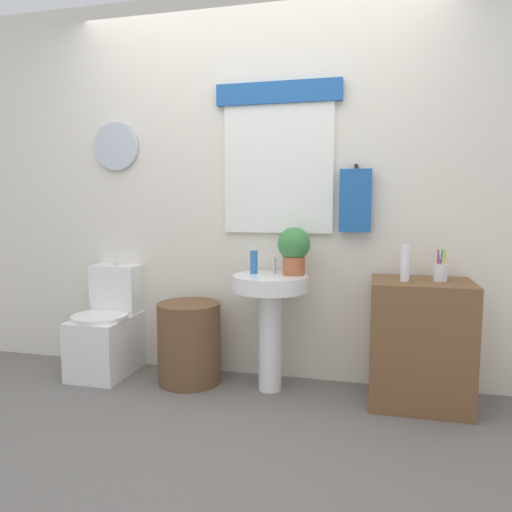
{
  "coord_description": "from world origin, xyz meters",
  "views": [
    {
      "loc": [
        0.79,
        -2.07,
        1.21
      ],
      "look_at": [
        0.08,
        0.8,
        0.88
      ],
      "focal_mm": 33.43,
      "sensor_mm": 36.0,
      "label": 1
    }
  ],
  "objects_px": {
    "pedestal_sink": "(270,306)",
    "soap_bottle": "(254,262)",
    "toilet": "(108,332)",
    "potted_plant": "(294,248)",
    "lotion_bottle": "(405,263)",
    "wooden_cabinet": "(420,343)",
    "laundry_hamper": "(189,343)",
    "toothbrush_cup": "(441,272)"
  },
  "relations": [
    {
      "from": "pedestal_sink",
      "to": "soap_bottle",
      "type": "xyz_separation_m",
      "value": [
        -0.12,
        0.05,
        0.27
      ]
    },
    {
      "from": "pedestal_sink",
      "to": "toilet",
      "type": "bearing_deg",
      "value": 178.37
    },
    {
      "from": "potted_plant",
      "to": "lotion_bottle",
      "type": "height_order",
      "value": "potted_plant"
    },
    {
      "from": "wooden_cabinet",
      "to": "potted_plant",
      "type": "distance_m",
      "value": 0.95
    },
    {
      "from": "potted_plant",
      "to": "laundry_hamper",
      "type": "bearing_deg",
      "value": -175.08
    },
    {
      "from": "toilet",
      "to": "wooden_cabinet",
      "type": "distance_m",
      "value": 2.1
    },
    {
      "from": "toilet",
      "to": "toothbrush_cup",
      "type": "distance_m",
      "value": 2.26
    },
    {
      "from": "pedestal_sink",
      "to": "soap_bottle",
      "type": "relative_size",
      "value": 5.0
    },
    {
      "from": "pedestal_sink",
      "to": "lotion_bottle",
      "type": "bearing_deg",
      "value": -2.82
    },
    {
      "from": "toilet",
      "to": "wooden_cabinet",
      "type": "bearing_deg",
      "value": -0.92
    },
    {
      "from": "laundry_hamper",
      "to": "pedestal_sink",
      "type": "bearing_deg",
      "value": 0.0
    },
    {
      "from": "laundry_hamper",
      "to": "toothbrush_cup",
      "type": "distance_m",
      "value": 1.66
    },
    {
      "from": "potted_plant",
      "to": "lotion_bottle",
      "type": "bearing_deg",
      "value": -8.45
    },
    {
      "from": "pedestal_sink",
      "to": "lotion_bottle",
      "type": "relative_size",
      "value": 3.52
    },
    {
      "from": "wooden_cabinet",
      "to": "toothbrush_cup",
      "type": "xyz_separation_m",
      "value": [
        0.1,
        0.02,
        0.43
      ]
    },
    {
      "from": "wooden_cabinet",
      "to": "lotion_bottle",
      "type": "bearing_deg",
      "value": -158.45
    },
    {
      "from": "toothbrush_cup",
      "to": "soap_bottle",
      "type": "bearing_deg",
      "value": 178.5
    },
    {
      "from": "pedestal_sink",
      "to": "wooden_cabinet",
      "type": "relative_size",
      "value": 1.0
    },
    {
      "from": "pedestal_sink",
      "to": "lotion_bottle",
      "type": "height_order",
      "value": "lotion_bottle"
    },
    {
      "from": "lotion_bottle",
      "to": "soap_bottle",
      "type": "bearing_deg",
      "value": 174.49
    },
    {
      "from": "wooden_cabinet",
      "to": "potted_plant",
      "type": "xyz_separation_m",
      "value": [
        -0.77,
        0.06,
        0.55
      ]
    },
    {
      "from": "wooden_cabinet",
      "to": "potted_plant",
      "type": "height_order",
      "value": "potted_plant"
    },
    {
      "from": "toilet",
      "to": "soap_bottle",
      "type": "bearing_deg",
      "value": 0.87
    },
    {
      "from": "pedestal_sink",
      "to": "soap_bottle",
      "type": "bearing_deg",
      "value": 157.38
    },
    {
      "from": "soap_bottle",
      "to": "toilet",
      "type": "bearing_deg",
      "value": -179.13
    },
    {
      "from": "pedestal_sink",
      "to": "toothbrush_cup",
      "type": "xyz_separation_m",
      "value": [
        1.02,
        0.02,
        0.25
      ]
    },
    {
      "from": "soap_bottle",
      "to": "lotion_bottle",
      "type": "xyz_separation_m",
      "value": [
        0.93,
        -0.09,
        0.03
      ]
    },
    {
      "from": "toilet",
      "to": "toothbrush_cup",
      "type": "height_order",
      "value": "toothbrush_cup"
    },
    {
      "from": "laundry_hamper",
      "to": "wooden_cabinet",
      "type": "relative_size",
      "value": 0.72
    },
    {
      "from": "pedestal_sink",
      "to": "wooden_cabinet",
      "type": "xyz_separation_m",
      "value": [
        0.91,
        -0.0,
        -0.18
      ]
    },
    {
      "from": "laundry_hamper",
      "to": "lotion_bottle",
      "type": "xyz_separation_m",
      "value": [
        1.37,
        -0.04,
        0.59
      ]
    },
    {
      "from": "pedestal_sink",
      "to": "potted_plant",
      "type": "distance_m",
      "value": 0.4
    },
    {
      "from": "wooden_cabinet",
      "to": "soap_bottle",
      "type": "bearing_deg",
      "value": 177.23
    },
    {
      "from": "wooden_cabinet",
      "to": "toothbrush_cup",
      "type": "distance_m",
      "value": 0.44
    },
    {
      "from": "toilet",
      "to": "lotion_bottle",
      "type": "height_order",
      "value": "lotion_bottle"
    },
    {
      "from": "wooden_cabinet",
      "to": "lotion_bottle",
      "type": "height_order",
      "value": "lotion_bottle"
    },
    {
      "from": "lotion_bottle",
      "to": "laundry_hamper",
      "type": "bearing_deg",
      "value": 178.33
    },
    {
      "from": "toothbrush_cup",
      "to": "laundry_hamper",
      "type": "bearing_deg",
      "value": -179.26
    },
    {
      "from": "toilet",
      "to": "pedestal_sink",
      "type": "distance_m",
      "value": 1.22
    },
    {
      "from": "laundry_hamper",
      "to": "soap_bottle",
      "type": "bearing_deg",
      "value": 6.54
    },
    {
      "from": "lotion_bottle",
      "to": "toilet",
      "type": "bearing_deg",
      "value": 177.89
    },
    {
      "from": "lotion_bottle",
      "to": "toothbrush_cup",
      "type": "xyz_separation_m",
      "value": [
        0.2,
        0.06,
        -0.05
      ]
    }
  ]
}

